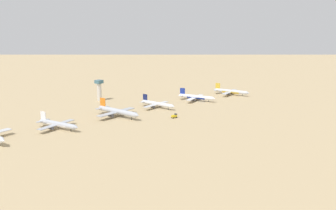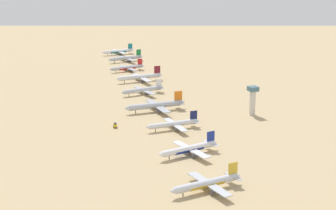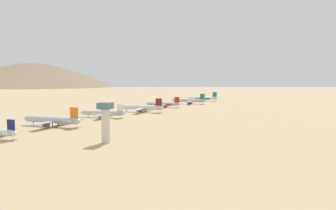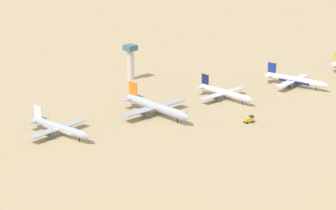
% 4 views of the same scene
% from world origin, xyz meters
% --- Properties ---
extents(ground_plane, '(2602.77, 2602.77, 0.00)m').
position_xyz_m(ground_plane, '(0.00, 0.00, 0.00)').
color(ground_plane, tan).
extents(parked_jet_0, '(45.56, 37.17, 13.14)m').
position_xyz_m(parked_jet_0, '(-39.34, -213.60, 4.37)').
color(parked_jet_0, white).
rests_on(parked_jet_0, ground).
extents(parked_jet_1, '(46.65, 38.16, 13.49)m').
position_xyz_m(parked_jet_1, '(-33.09, -162.30, 4.54)').
color(parked_jet_1, '#B2B7C1').
rests_on(parked_jet_1, ground).
extents(parked_jet_2, '(43.03, 35.20, 12.45)m').
position_xyz_m(parked_jet_2, '(-16.82, -108.05, 4.14)').
color(parked_jet_2, '#B2B7C1').
rests_on(parked_jet_2, ground).
extents(parked_jet_3, '(50.76, 41.19, 14.65)m').
position_xyz_m(parked_jet_3, '(-12.80, -53.87, 4.93)').
color(parked_jet_3, silver).
rests_on(parked_jet_3, ground).
extents(parked_jet_4, '(43.96, 35.88, 12.69)m').
position_xyz_m(parked_jet_4, '(2.29, -2.75, 4.22)').
color(parked_jet_4, '#B2B7C1').
rests_on(parked_jet_4, ground).
extents(parked_jet_5, '(52.68, 42.66, 15.23)m').
position_xyz_m(parked_jet_5, '(11.63, 54.66, 5.13)').
color(parked_jet_5, '#B2B7C1').
rests_on(parked_jet_5, ground).
extents(control_tower, '(7.20, 7.20, 23.10)m').
position_xyz_m(control_tower, '(-55.30, 92.48, 13.14)').
color(control_tower, beige).
rests_on(control_tower, ground).
extents(desert_hill_1, '(295.83, 295.83, 56.38)m').
position_xyz_m(desert_hill_1, '(84.42, -1072.31, 28.19)').
color(desert_hill_1, '#8C775B').
rests_on(desert_hill_1, ground).
extents(desert_hill_2, '(605.98, 605.98, 139.01)m').
position_xyz_m(desert_hill_2, '(625.03, -692.87, 69.50)').
color(desert_hill_2, '#8C775B').
rests_on(desert_hill_2, ground).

